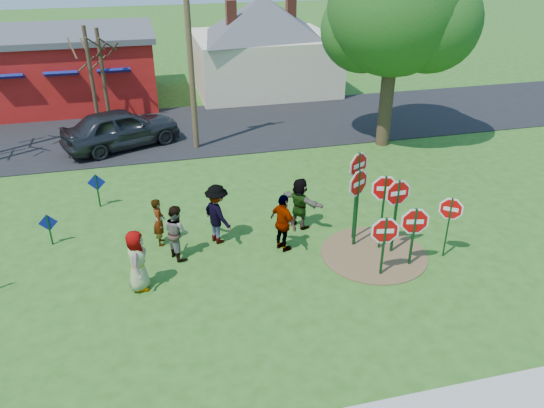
{
  "coord_description": "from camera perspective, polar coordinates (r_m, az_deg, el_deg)",
  "views": [
    {
      "loc": [
        -1.77,
        -13.37,
        8.78
      ],
      "look_at": [
        1.78,
        0.8,
        1.15
      ],
      "focal_mm": 35.0,
      "sensor_mm": 36.0,
      "label": 1
    }
  ],
  "objects": [
    {
      "name": "ground",
      "position": [
        16.1,
        -5.48,
        -5.63
      ],
      "size": [
        120.0,
        120.0,
        0.0
      ],
      "primitive_type": "plane",
      "color": "#285618",
      "rests_on": "ground"
    },
    {
      "name": "road",
      "position": [
        26.43,
        -9.49,
        7.84
      ],
      "size": [
        120.0,
        7.5,
        0.04
      ],
      "primitive_type": "cube",
      "color": "black",
      "rests_on": "ground"
    },
    {
      "name": "dirt_patch",
      "position": [
        16.41,
        10.86,
        -5.27
      ],
      "size": [
        3.2,
        3.2,
        0.03
      ],
      "primitive_type": "cylinder",
      "color": "brown",
      "rests_on": "ground"
    },
    {
      "name": "red_building",
      "position": [
        32.31,
        -20.95,
        13.65
      ],
      "size": [
        9.4,
        7.69,
        3.9
      ],
      "color": "maroon",
      "rests_on": "ground"
    },
    {
      "name": "cream_house",
      "position": [
        32.73,
        -1.02,
        17.26
      ],
      "size": [
        9.4,
        9.4,
        6.5
      ],
      "color": "beige",
      "rests_on": "ground"
    },
    {
      "name": "stop_sign_a",
      "position": [
        14.87,
        12.03,
        -3.25
      ],
      "size": [
        1.07,
        0.22,
        1.98
      ],
      "rotation": [
        0.0,
        0.0,
        -0.19
      ],
      "color": "#103B1A",
      "rests_on": "ground"
    },
    {
      "name": "stop_sign_b",
      "position": [
        16.07,
        9.22,
        3.19
      ],
      "size": [
        0.97,
        0.54,
        3.08
      ],
      "rotation": [
        0.0,
        0.0,
        0.5
      ],
      "color": "#103B1A",
      "rests_on": "ground"
    },
    {
      "name": "stop_sign_c",
      "position": [
        15.88,
        11.97,
        0.86
      ],
      "size": [
        1.04,
        0.34,
        2.59
      ],
      "rotation": [
        0.0,
        0.0,
        -0.3
      ],
      "color": "#103B1A",
      "rests_on": "ground"
    },
    {
      "name": "stop_sign_d",
      "position": [
        15.77,
        13.32,
        0.55
      ],
      "size": [
        1.08,
        0.09,
        2.54
      ],
      "rotation": [
        0.0,
        0.0,
        0.07
      ],
      "color": "#103B1A",
      "rests_on": "ground"
    },
    {
      "name": "stop_sign_e",
      "position": [
        15.5,
        15.07,
        -2.22
      ],
      "size": [
        1.09,
        0.24,
        2.01
      ],
      "rotation": [
        0.0,
        0.0,
        -0.2
      ],
      "color": "#103B1A",
      "rests_on": "ground"
    },
    {
      "name": "stop_sign_f",
      "position": [
        16.16,
        18.62,
        -0.94
      ],
      "size": [
        0.77,
        0.56,
        2.07
      ],
      "rotation": [
        0.0,
        0.0,
        -0.62
      ],
      "color": "#103B1A",
      "rests_on": "ground"
    },
    {
      "name": "stop_sign_g",
      "position": [
        15.86,
        9.21,
        1.4
      ],
      "size": [
        0.99,
        0.59,
        2.7
      ],
      "rotation": [
        0.0,
        0.0,
        0.53
      ],
      "color": "#103B1A",
      "rests_on": "ground"
    },
    {
      "name": "blue_diamond_c",
      "position": [
        17.65,
        -22.88,
        -2.21
      ],
      "size": [
        0.57,
        0.06,
        1.06
      ],
      "rotation": [
        0.0,
        0.0,
        0.04
      ],
      "color": "#103B1A",
      "rests_on": "ground"
    },
    {
      "name": "blue_diamond_d",
      "position": [
        19.44,
        -18.3,
        1.78
      ],
      "size": [
        0.62,
        0.07,
        1.25
      ],
      "rotation": [
        0.0,
        0.0,
        -0.08
      ],
      "color": "#103B1A",
      "rests_on": "ground"
    },
    {
      "name": "person_a",
      "position": [
        14.68,
        -14.31,
        -5.92
      ],
      "size": [
        0.67,
        0.93,
        1.77
      ],
      "primitive_type": "imported",
      "rotation": [
        0.0,
        0.0,
        1.44
      ],
      "color": "#39528A",
      "rests_on": "ground"
    },
    {
      "name": "person_b",
      "position": [
        16.63,
        -12.06,
        -1.87
      ],
      "size": [
        0.37,
        0.57,
        1.55
      ],
      "primitive_type": "imported",
      "rotation": [
        0.0,
        0.0,
        1.58
      ],
      "color": "#226560",
      "rests_on": "ground"
    },
    {
      "name": "person_c",
      "position": [
        15.84,
        -10.24,
        -2.95
      ],
      "size": [
        0.93,
        1.02,
        1.7
      ],
      "primitive_type": "imported",
      "rotation": [
        0.0,
        0.0,
        2.0
      ],
      "color": "brown",
      "rests_on": "ground"
    },
    {
      "name": "person_d",
      "position": [
        16.36,
        -5.9,
        -1.09
      ],
      "size": [
        1.19,
        1.44,
        1.94
      ],
      "primitive_type": "imported",
      "rotation": [
        0.0,
        0.0,
        2.01
      ],
      "color": "#333338",
      "rests_on": "ground"
    },
    {
      "name": "person_e",
      "position": [
        15.88,
        1.22,
        -2.07
      ],
      "size": [
        0.89,
        1.17,
        1.85
      ],
      "primitive_type": "imported",
      "rotation": [
        0.0,
        0.0,
        2.03
      ],
      "color": "#4E315F",
      "rests_on": "ground"
    },
    {
      "name": "person_f",
      "position": [
        17.18,
        3.01,
        0.09
      ],
      "size": [
        1.34,
        1.61,
        1.73
      ],
      "primitive_type": "imported",
      "rotation": [
        0.0,
        0.0,
        2.18
      ],
      "color": "#1B4D23",
      "rests_on": "ground"
    },
    {
      "name": "suv",
      "position": [
        24.6,
        -15.91,
        7.85
      ],
      "size": [
        5.51,
        3.83,
        1.74
      ],
      "primitive_type": "imported",
      "rotation": [
        0.0,
        0.0,
        1.96
      ],
      "color": "#323137",
      "rests_on": "road"
    },
    {
      "name": "utility_pole",
      "position": [
        23.01,
        -8.81,
        15.76
      ],
      "size": [
        1.94,
        0.44,
        7.96
      ],
      "rotation": [
        0.0,
        0.0,
        0.17
      ],
      "color": "#4C3823",
      "rests_on": "ground"
    },
    {
      "name": "leafy_tree",
      "position": [
        23.6,
        13.42,
        19.19
      ],
      "size": [
        6.14,
        5.6,
        8.73
      ],
      "color": "#382819",
      "rests_on": "ground"
    },
    {
      "name": "bare_tree_east",
      "position": [
        26.69,
        -19.05,
        14.02
      ],
      "size": [
        1.8,
        1.8,
        4.92
      ],
      "color": "#382819",
      "rests_on": "ground"
    },
    {
      "name": "bare_tree_extra",
      "position": [
        27.42,
        -17.87,
        14.19
      ],
      "size": [
        1.8,
        1.8,
        4.68
      ],
      "color": "#382819",
      "rests_on": "ground"
    }
  ]
}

